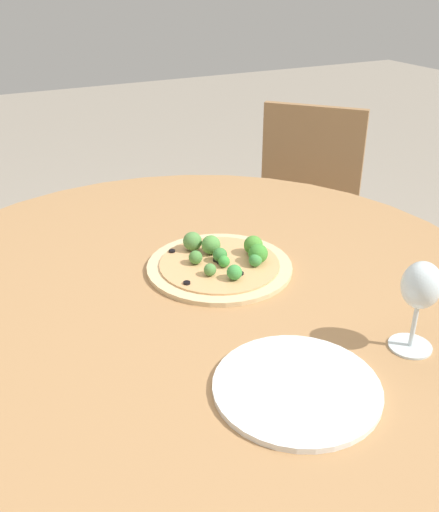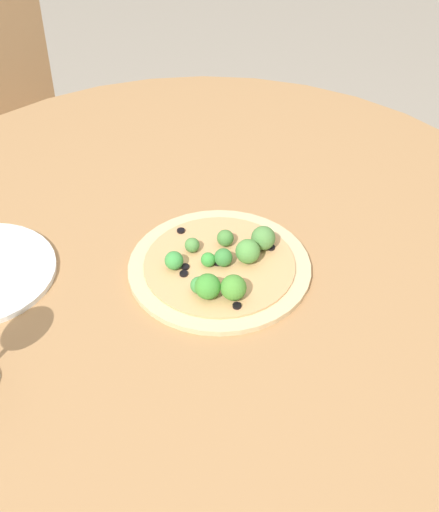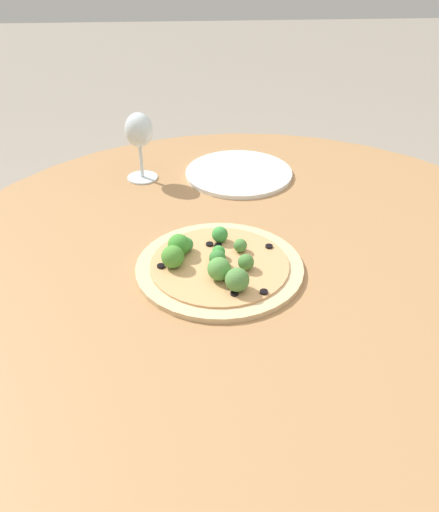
# 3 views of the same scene
# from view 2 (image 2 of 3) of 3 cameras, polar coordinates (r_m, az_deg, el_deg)

# --- Properties ---
(ground_plane) EXTENTS (12.00, 12.00, 0.00)m
(ground_plane) POSITION_cam_2_polar(r_m,az_deg,el_deg) (1.82, -1.10, -17.82)
(ground_plane) COLOR gray
(dining_table) EXTENTS (1.29, 1.29, 0.76)m
(dining_table) POSITION_cam_2_polar(r_m,az_deg,el_deg) (1.29, -1.48, -1.50)
(dining_table) COLOR #A87A4C
(dining_table) RESTS_ON ground_plane
(chair_2) EXTENTS (0.52, 0.52, 0.87)m
(chair_2) POSITION_cam_2_polar(r_m,az_deg,el_deg) (2.16, -16.31, 8.83)
(chair_2) COLOR #997047
(chair_2) RESTS_ON ground_plane
(pizza) EXTENTS (0.31, 0.31, 0.06)m
(pizza) POSITION_cam_2_polar(r_m,az_deg,el_deg) (1.18, 0.16, -0.77)
(pizza) COLOR #DBBC89
(pizza) RESTS_ON dining_table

